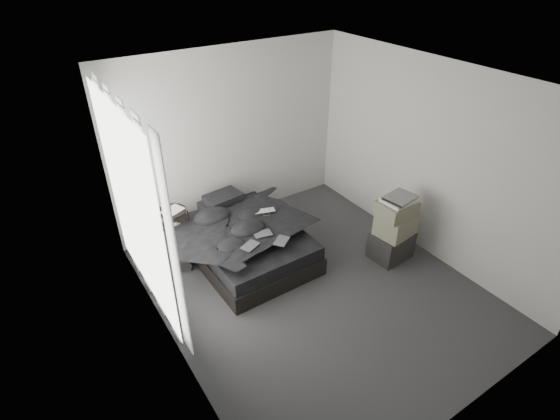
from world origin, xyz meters
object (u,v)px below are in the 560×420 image
box_lower (391,245)px  laptop (265,209)px  side_stand (175,233)px  bed (247,250)px

box_lower → laptop: bearing=140.3°
laptop → side_stand: size_ratio=0.40×
laptop → side_stand: 1.27m
bed → laptop: bearing=7.5°
side_stand → box_lower: side_stand is taller
bed → side_stand: size_ratio=2.51×
laptop → box_lower: 1.79m
bed → side_stand: 1.01m
side_stand → box_lower: (2.45, -1.65, -0.16)m
side_stand → box_lower: 2.96m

